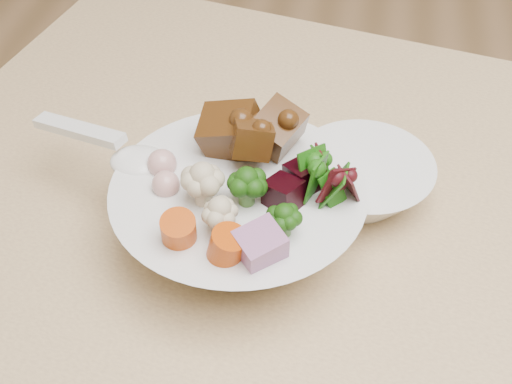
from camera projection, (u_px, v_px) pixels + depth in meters
food_bowl at (241, 210)px, 0.71m from camera, size 0.25×0.25×0.14m
soup_spoon at (123, 154)px, 0.73m from camera, size 0.17×0.09×0.03m
side_bowl at (362, 181)px, 0.77m from camera, size 0.15×0.15×0.05m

